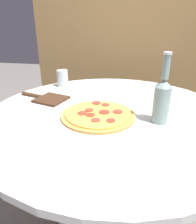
# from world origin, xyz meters

# --- Properties ---
(table) EXTENTS (1.06, 1.06, 0.71)m
(table) POSITION_xyz_m (0.00, 0.00, 0.53)
(table) COLOR silver
(table) RESTS_ON ground_plane
(fence_panel) EXTENTS (1.32, 0.04, 1.43)m
(fence_panel) POSITION_xyz_m (0.00, 0.81, 0.71)
(fence_panel) COLOR olive
(fence_panel) RESTS_ON ground_plane
(pizza) EXTENTS (0.30, 0.30, 0.02)m
(pizza) POSITION_xyz_m (-0.05, -0.04, 0.71)
(pizza) COLOR #C68E47
(pizza) RESTS_ON table
(beer_bottle) EXTENTS (0.06, 0.06, 0.26)m
(beer_bottle) POSITION_xyz_m (0.19, -0.05, 0.80)
(beer_bottle) COLOR gray
(beer_bottle) RESTS_ON table
(pizza_paddle) EXTENTS (0.26, 0.17, 0.02)m
(pizza_paddle) POSITION_xyz_m (-0.33, 0.10, 0.71)
(pizza_paddle) COLOR #422819
(pizza_paddle) RESTS_ON table
(drinking_glass) EXTENTS (0.06, 0.06, 0.09)m
(drinking_glass) POSITION_xyz_m (-0.32, 0.32, 0.75)
(drinking_glass) COLOR silver
(drinking_glass) RESTS_ON table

